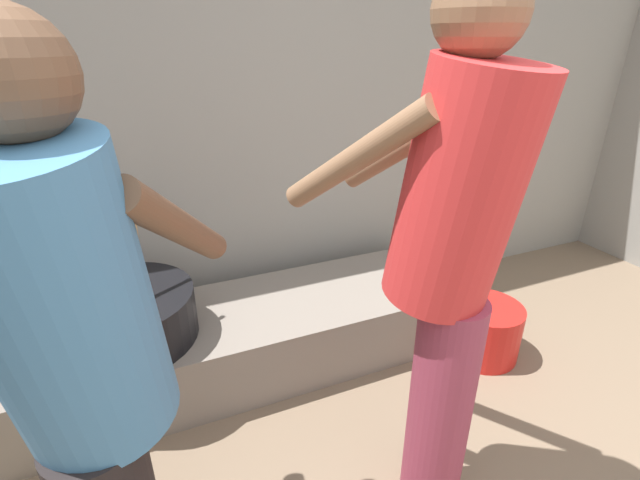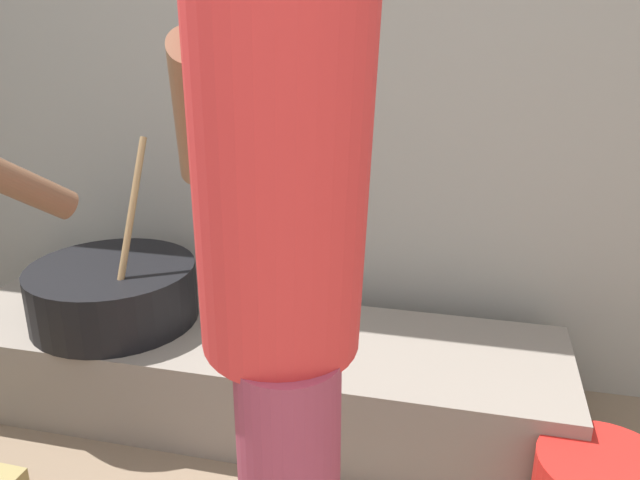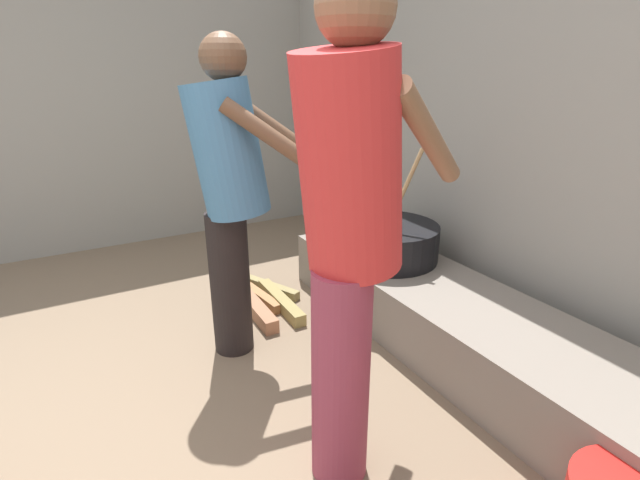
# 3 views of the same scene
# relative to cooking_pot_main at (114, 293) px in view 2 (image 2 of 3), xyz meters

# --- Properties ---
(block_enclosure_rear) EXTENTS (5.67, 0.20, 2.14)m
(block_enclosure_rear) POSITION_rel_cooking_pot_main_xyz_m (0.69, 0.54, 0.64)
(block_enclosure_rear) COLOR gray
(block_enclosure_rear) RESTS_ON ground_plane
(hearth_ledge) EXTENTS (2.22, 0.60, 0.32)m
(hearth_ledge) POSITION_rel_cooking_pot_main_xyz_m (0.50, 0.02, -0.27)
(hearth_ledge) COLOR slate
(hearth_ledge) RESTS_ON ground_plane
(cooking_pot_main) EXTENTS (0.60, 0.60, 0.66)m
(cooking_pot_main) POSITION_rel_cooking_pot_main_xyz_m (0.00, 0.00, 0.00)
(cooking_pot_main) COLOR black
(cooking_pot_main) RESTS_ON hearth_ledge
(cook_in_red_shirt) EXTENTS (0.58, 0.75, 1.65)m
(cook_in_red_shirt) POSITION_rel_cooking_pot_main_xyz_m (0.91, -0.87, 0.52)
(cook_in_red_shirt) COLOR #8C3347
(cook_in_red_shirt) RESTS_ON ground_plane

